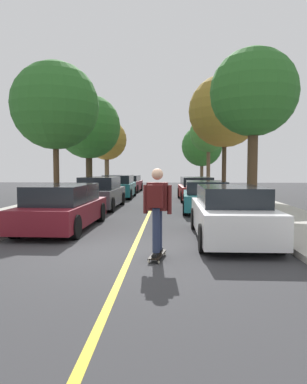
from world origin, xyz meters
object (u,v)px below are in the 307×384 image
Objects in this scene: street_tree_left_near at (89,127)px; street_tree_right_near at (225,111)px; parked_car_left_nearest at (64,207)px; parked_car_left_farthest at (129,184)px; street_tree_left_nearest at (55,106)px; street_tree_right_farthest at (202,146)px; skateboard at (157,255)px; parked_car_right_far at (196,189)px; street_tree_right_far at (209,134)px; fire_hydrant at (50,203)px; skateboarder at (157,206)px; street_tree_left_far at (107,140)px; parked_car_right_nearest at (230,213)px; street_tree_right_nearest at (254,93)px; parked_car_right_near at (206,196)px; parked_car_left_near at (100,193)px; parked_car_left_far at (119,186)px.

street_tree_right_near reaches higher than street_tree_left_near.
parked_car_left_farthest is at bearing 90.00° from parked_car_left_nearest.
parked_car_left_nearest is 6.54m from street_tree_left_nearest.
street_tree_right_farthest reaches higher than skateboard.
parked_car_left_nearest is 0.76× the size of street_tree_right_farthest.
street_tree_right_near reaches higher than parked_car_right_far.
street_tree_right_far is at bearing 61.12° from street_tree_left_nearest.
fire_hydrant is at bearing -131.43° from parked_car_right_far.
street_tree_right_near reaches higher than skateboarder.
skateboarder is (4.75, -8.49, -3.48)m from street_tree_left_nearest.
street_tree_left_far reaches higher than parked_car_left_nearest.
parked_car_left_farthest is 2.62× the size of skateboarder.
street_tree_right_farthest is at bearing 83.08° from skateboarder.
parked_car_left_nearest is 0.62× the size of street_tree_right_near.
street_tree_left_nearest reaches higher than parked_car_right_nearest.
parked_car_right_nearest is 7.02m from street_tree_right_nearest.
street_tree_right_farthest is at bearing 68.53° from street_tree_left_nearest.
street_tree_left_near is at bearing 138.17° from street_tree_right_nearest.
street_tree_left_far is at bearing 116.76° from parked_car_right_near.
parked_car_left_farthest is (0.00, 11.92, -0.04)m from parked_car_left_near.
parked_car_right_nearest is 27.87m from street_tree_right_farthest.
skateboard is at bearing -103.60° from street_tree_right_near.
street_tree_right_nearest is 3.75× the size of skateboarder.
street_tree_right_far is at bearing 64.55° from fire_hydrant.
street_tree_left_near is (0.00, 6.49, -0.16)m from street_tree_left_nearest.
street_tree_right_farthest reaches higher than parked_car_left_farthest.
parked_car_right_far is 0.62× the size of street_tree_right_near.
street_tree_left_nearest is at bearing 178.58° from parked_car_right_near.
parked_car_left_farthest is 1.01× the size of parked_car_right_nearest.
street_tree_right_far reaches higher than parked_car_right_nearest.
parked_car_right_near reaches higher than skateboard.
street_tree_left_far reaches higher than skateboarder.
street_tree_right_near is at bearing 40.42° from parked_car_left_near.
parked_car_left_nearest is at bearing 163.45° from parked_car_right_nearest.
parked_car_left_nearest is 4.99m from parked_car_right_nearest.
street_tree_left_far reaches higher than fire_hydrant.
parked_car_left_near is 3.04m from fire_hydrant.
parked_car_right_far is 13.91m from skateboard.
street_tree_left_nearest reaches higher than skateboard.
street_tree_right_nearest reaches higher than parked_car_left_farthest.
parked_car_left_farthest is at bearing 84.12° from fire_hydrant.
parked_car_right_near is 8.51m from skateboard.
parked_car_left_far reaches higher than parked_car_right_far.
street_tree_left_nearest is 6.49m from street_tree_left_near.
parked_car_left_nearest is at bearing 129.70° from skateboarder.
street_tree_left_nearest is 1.00× the size of street_tree_right_far.
parked_car_left_nearest is 6.75m from parked_car_right_near.
parked_car_right_far is at bearing 90.00° from parked_car_right_near.
parked_car_right_nearest is 0.71× the size of street_tree_right_far.
parked_car_left_near is 0.63× the size of street_tree_right_near.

